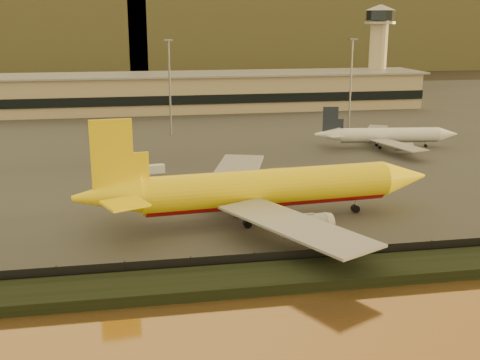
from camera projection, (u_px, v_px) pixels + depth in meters
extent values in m
plane|color=black|center=(276.00, 233.00, 89.37)|extent=(900.00, 900.00, 0.00)
cube|color=black|center=(309.00, 275.00, 73.03)|extent=(320.00, 7.00, 1.40)
cube|color=#2D2D2D|center=(201.00, 125.00, 179.60)|extent=(320.00, 220.00, 0.20)
cube|color=black|center=(300.00, 258.00, 76.68)|extent=(300.00, 0.05, 2.20)
cube|color=tan|center=(191.00, 93.00, 206.51)|extent=(160.00, 22.00, 12.00)
cube|color=black|center=(194.00, 100.00, 196.13)|extent=(160.00, 0.60, 3.00)
cube|color=gray|center=(190.00, 74.00, 204.87)|extent=(164.00, 24.00, 0.60)
cylinder|color=tan|center=(377.00, 62.00, 221.95)|extent=(6.40, 6.40, 30.00)
cylinder|color=black|center=(380.00, 15.00, 217.59)|extent=(10.40, 10.40, 3.50)
cone|color=gray|center=(381.00, 7.00, 216.88)|extent=(11.20, 11.20, 2.00)
cylinder|color=gray|center=(380.00, 23.00, 218.26)|extent=(11.20, 11.20, 0.80)
cylinder|color=slate|center=(170.00, 89.00, 160.34)|extent=(0.50, 0.50, 25.00)
cube|color=slate|center=(168.00, 40.00, 157.04)|extent=(2.20, 2.20, 0.40)
cylinder|color=slate|center=(351.00, 86.00, 167.07)|extent=(0.50, 0.50, 25.00)
cube|color=slate|center=(353.00, 39.00, 163.77)|extent=(2.20, 2.20, 0.40)
cube|color=brown|center=(288.00, 12.00, 418.82)|extent=(220.00, 160.00, 70.00)
cylinder|color=yellow|center=(268.00, 187.00, 93.16)|extent=(39.61, 8.93, 5.67)
cylinder|color=#A3090C|center=(268.00, 193.00, 93.42)|extent=(38.42, 7.59, 4.42)
cone|color=yellow|center=(404.00, 177.00, 99.05)|extent=(8.08, 6.29, 5.67)
cone|color=yellow|center=(107.00, 196.00, 86.88)|extent=(10.26, 6.47, 5.67)
cube|color=yellow|center=(112.00, 154.00, 85.53)|extent=(6.02, 0.95, 9.93)
cube|color=yellow|center=(119.00, 182.00, 92.61)|extent=(6.54, 6.49, 0.34)
cube|color=yellow|center=(125.00, 204.00, 82.03)|extent=(7.12, 7.08, 0.34)
cube|color=gray|center=(237.00, 171.00, 107.23)|extent=(14.56, 25.71, 0.34)
cylinder|color=gray|center=(257.00, 183.00, 104.89)|extent=(6.78, 3.65, 3.12)
cube|color=gray|center=(295.00, 225.00, 79.05)|extent=(17.88, 25.35, 0.34)
cylinder|color=gray|center=(304.00, 225.00, 83.58)|extent=(6.78, 3.65, 3.12)
cylinder|color=black|center=(355.00, 209.00, 98.16)|extent=(1.33, 1.09, 1.25)
cylinder|color=slate|center=(356.00, 205.00, 97.99)|extent=(0.22, 0.22, 2.55)
cylinder|color=black|center=(247.00, 224.00, 90.99)|extent=(1.33, 1.09, 1.25)
cylinder|color=slate|center=(247.00, 220.00, 90.82)|extent=(0.22, 0.22, 2.55)
cylinder|color=black|center=(239.00, 213.00, 95.75)|extent=(1.33, 1.09, 1.25)
cylinder|color=slate|center=(239.00, 210.00, 95.58)|extent=(0.22, 0.22, 2.55)
cylinder|color=silver|center=(389.00, 135.00, 146.72)|extent=(24.71, 6.36, 3.40)
cylinder|color=gray|center=(389.00, 137.00, 146.88)|extent=(23.94, 5.53, 2.65)
cone|color=silver|center=(448.00, 134.00, 147.53)|extent=(5.14, 3.95, 3.40)
cone|color=silver|center=(327.00, 134.00, 145.81)|extent=(6.49, 4.12, 3.40)
cube|color=#191F2E|center=(330.00, 119.00, 144.87)|extent=(3.74, 0.73, 5.95)
cube|color=silver|center=(330.00, 131.00, 149.09)|extent=(4.45, 4.36, 0.20)
cube|color=silver|center=(336.00, 136.00, 142.54)|extent=(3.95, 3.82, 0.20)
cube|color=gray|center=(376.00, 130.00, 155.85)|extent=(11.58, 15.69, 0.20)
cylinder|color=gray|center=(384.00, 135.00, 153.98)|extent=(4.28, 2.35, 1.87)
cube|color=gray|center=(398.00, 145.00, 137.83)|extent=(8.56, 16.01, 0.20)
cylinder|color=gray|center=(402.00, 147.00, 140.38)|extent=(4.28, 2.35, 1.87)
cylinder|color=black|center=(426.00, 146.00, 147.98)|extent=(0.81, 0.68, 0.75)
cylinder|color=slate|center=(426.00, 144.00, 147.88)|extent=(0.18, 0.18, 1.53)
cylinder|color=black|center=(380.00, 148.00, 145.85)|extent=(0.81, 0.68, 0.75)
cylinder|color=slate|center=(380.00, 146.00, 145.75)|extent=(0.18, 0.18, 1.53)
cylinder|color=black|center=(376.00, 145.00, 148.80)|extent=(0.81, 0.68, 0.75)
cylinder|color=slate|center=(376.00, 143.00, 148.70)|extent=(0.18, 0.18, 1.53)
cube|color=yellow|center=(278.00, 173.00, 120.05)|extent=(3.72, 1.79, 1.64)
cube|color=silver|center=(155.00, 169.00, 123.18)|extent=(3.99, 2.27, 1.70)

